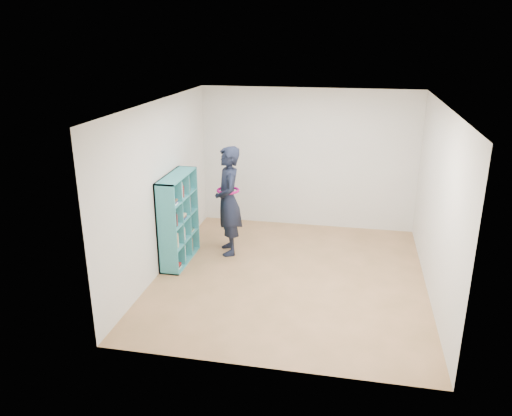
# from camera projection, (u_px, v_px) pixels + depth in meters

# --- Properties ---
(floor) EXTENTS (4.50, 4.50, 0.00)m
(floor) POSITION_uv_depth(u_px,v_px,m) (290.00, 276.00, 7.60)
(floor) COLOR olive
(floor) RESTS_ON ground
(ceiling) EXTENTS (4.50, 4.50, 0.00)m
(ceiling) POSITION_uv_depth(u_px,v_px,m) (294.00, 104.00, 6.75)
(ceiling) COLOR white
(ceiling) RESTS_ON wall_back
(wall_left) EXTENTS (0.02, 4.50, 2.60)m
(wall_left) POSITION_uv_depth(u_px,v_px,m) (161.00, 187.00, 7.54)
(wall_left) COLOR silver
(wall_left) RESTS_ON floor
(wall_right) EXTENTS (0.02, 4.50, 2.60)m
(wall_right) POSITION_uv_depth(u_px,v_px,m) (438.00, 204.00, 6.81)
(wall_right) COLOR silver
(wall_right) RESTS_ON floor
(wall_back) EXTENTS (4.00, 0.02, 2.60)m
(wall_back) POSITION_uv_depth(u_px,v_px,m) (308.00, 159.00, 9.26)
(wall_back) COLOR silver
(wall_back) RESTS_ON floor
(wall_front) EXTENTS (4.00, 0.02, 2.60)m
(wall_front) POSITION_uv_depth(u_px,v_px,m) (264.00, 261.00, 5.09)
(wall_front) COLOR silver
(wall_front) RESTS_ON floor
(bookshelf) EXTENTS (0.32, 1.08, 1.45)m
(bookshelf) POSITION_uv_depth(u_px,v_px,m) (177.00, 220.00, 7.92)
(bookshelf) COLOR teal
(bookshelf) RESTS_ON floor
(person) EXTENTS (0.65, 0.78, 1.81)m
(person) POSITION_uv_depth(u_px,v_px,m) (228.00, 201.00, 8.17)
(person) COLOR black
(person) RESTS_ON floor
(smartphone) EXTENTS (0.06, 0.11, 0.15)m
(smartphone) POSITION_uv_depth(u_px,v_px,m) (219.00, 193.00, 8.17)
(smartphone) COLOR silver
(smartphone) RESTS_ON person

